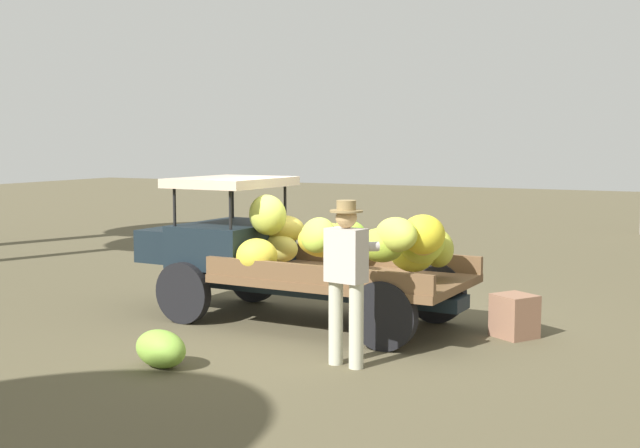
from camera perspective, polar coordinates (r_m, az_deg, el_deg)
ground_plane at (r=10.44m, az=1.36°, el=-7.04°), size 60.00×60.00×0.00m
truck at (r=10.47m, az=-1.81°, el=-1.87°), size 4.53×1.88×1.83m
farmer at (r=8.42m, az=1.85°, el=-3.36°), size 0.52×0.49×1.72m
wooden_crate at (r=10.04m, az=13.36°, el=-6.23°), size 0.60×0.59×0.51m
loose_banana_bunch at (r=8.67m, az=-11.01°, el=-8.51°), size 0.70×0.51×0.39m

